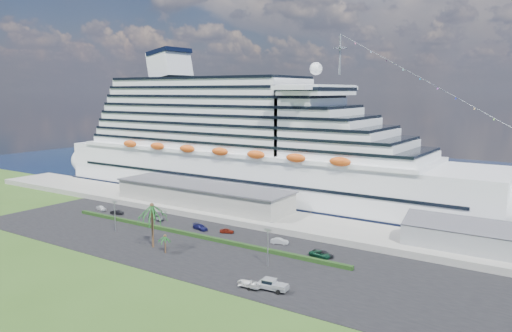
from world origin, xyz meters
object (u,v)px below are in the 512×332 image
Objects in this scene: cruise_ship at (254,151)px; parked_car_3 at (200,227)px; boat_trailer at (250,283)px; pickup_truck at (272,284)px.

cruise_ship reaches higher than parked_car_3.
parked_car_3 is 0.90× the size of boat_trailer.
pickup_truck is (38.01, -24.29, 0.44)m from parked_car_3.
cruise_ship is 38.25× the size of parked_car_3.
parked_car_3 is 45.11m from pickup_truck.
boat_trailer is at bearing -112.88° from parked_car_3.
pickup_truck is 4.27m from boat_trailer.
cruise_ship is 30.61× the size of pickup_truck.
parked_car_3 is 42.85m from boat_trailer.
cruise_ship is 46.25m from parked_car_3.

